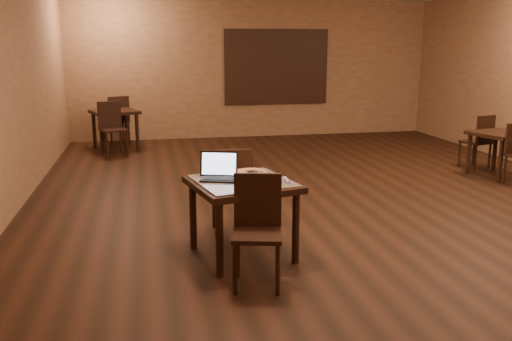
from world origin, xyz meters
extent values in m
plane|color=black|center=(0.00, 0.00, 0.00)|extent=(10.00, 10.00, 0.00)
cube|color=#946B4B|center=(0.00, 5.00, 1.50)|extent=(8.00, 0.02, 3.00)
cube|color=#946B4B|center=(-4.00, 0.00, 1.50)|extent=(0.02, 10.00, 3.00)
cube|color=#255589|center=(0.50, 4.97, 1.55)|extent=(2.20, 0.04, 1.50)
cube|color=black|center=(0.50, 4.95, 1.55)|extent=(2.34, 0.02, 1.64)
cylinder|color=black|center=(-1.80, -2.48, 0.35)|extent=(0.07, 0.07, 0.71)
cylinder|color=black|center=(-1.97, -1.73, 0.35)|extent=(0.07, 0.07, 0.71)
cylinder|color=black|center=(-1.06, -2.31, 0.35)|extent=(0.07, 0.07, 0.71)
cylinder|color=black|center=(-1.23, -1.57, 0.35)|extent=(0.07, 0.07, 0.71)
cube|color=black|center=(-1.51, -2.02, 0.72)|extent=(1.10, 1.10, 0.06)
cube|color=#201BAF|center=(-1.51, -2.02, 0.76)|extent=(1.01, 1.01, 0.02)
cylinder|color=black|center=(-1.73, -2.85, 0.22)|extent=(0.04, 0.04, 0.44)
cylinder|color=black|center=(-1.64, -2.51, 0.22)|extent=(0.04, 0.04, 0.44)
cylinder|color=black|center=(-1.38, -2.93, 0.22)|extent=(0.04, 0.04, 0.44)
cylinder|color=black|center=(-1.30, -2.59, 0.22)|extent=(0.04, 0.04, 0.44)
cube|color=black|center=(-1.51, -2.72, 0.46)|extent=(0.50, 0.50, 0.04)
cube|color=black|center=(-1.47, -2.54, 0.71)|extent=(0.41, 0.13, 0.47)
cylinder|color=black|center=(-1.33, -1.15, 0.22)|extent=(0.04, 0.04, 0.45)
cylinder|color=black|center=(-1.34, -1.51, 0.22)|extent=(0.04, 0.04, 0.45)
cylinder|color=black|center=(-1.68, -1.13, 0.22)|extent=(0.04, 0.04, 0.45)
cylinder|color=black|center=(-1.70, -1.49, 0.22)|extent=(0.04, 0.04, 0.45)
cube|color=black|center=(-1.51, -1.32, 0.47)|extent=(0.44, 0.44, 0.04)
cube|color=black|center=(-1.52, -1.51, 0.73)|extent=(0.42, 0.06, 0.48)
cube|color=black|center=(-1.71, -1.97, 0.77)|extent=(0.43, 0.36, 0.02)
cube|color=black|center=(-1.71, -1.84, 0.89)|extent=(0.36, 0.17, 0.24)
cube|color=silver|center=(-1.71, -1.85, 0.90)|extent=(0.33, 0.14, 0.21)
cylinder|color=white|center=(-1.29, -2.20, 0.77)|extent=(0.24, 0.24, 0.01)
cylinder|color=silver|center=(-1.39, -1.78, 0.77)|extent=(0.35, 0.35, 0.01)
cylinder|color=beige|center=(-1.39, -1.78, 0.78)|extent=(0.31, 0.31, 0.02)
torus|color=#DA9245|center=(-1.39, -1.78, 0.78)|extent=(0.32, 0.32, 0.02)
cube|color=silver|center=(-1.37, -1.80, 0.79)|extent=(0.17, 0.27, 0.01)
cylinder|color=white|center=(-1.11, -2.16, 0.78)|extent=(0.04, 0.15, 0.03)
cylinder|color=#A51B14|center=(-1.11, -2.16, 0.78)|extent=(0.04, 0.03, 0.04)
cylinder|color=black|center=(2.79, 0.10, 0.33)|extent=(0.07, 0.07, 0.66)
cylinder|color=black|center=(2.63, 0.68, 0.33)|extent=(0.07, 0.07, 0.66)
cylinder|color=black|center=(3.21, 0.84, 0.33)|extent=(0.07, 0.07, 0.66)
cube|color=black|center=(3.00, 0.47, 0.67)|extent=(0.92, 0.92, 0.06)
cylinder|color=black|center=(2.79, -0.02, 0.21)|extent=(0.04, 0.04, 0.42)
cylinder|color=black|center=(3.12, 1.28, 0.21)|extent=(0.04, 0.04, 0.42)
cylinder|color=black|center=(3.21, 0.96, 0.21)|extent=(0.04, 0.04, 0.42)
cylinder|color=black|center=(2.79, 1.19, 0.21)|extent=(0.04, 0.04, 0.42)
cylinder|color=black|center=(2.88, 0.87, 0.21)|extent=(0.04, 0.04, 0.42)
cube|color=black|center=(3.00, 1.07, 0.44)|extent=(0.48, 0.48, 0.04)
cube|color=black|center=(3.05, 0.90, 0.68)|extent=(0.39, 0.14, 0.45)
cylinder|color=black|center=(-3.20, 3.58, 0.37)|extent=(0.07, 0.07, 0.73)
cylinder|color=black|center=(-3.42, 4.20, 0.37)|extent=(0.07, 0.07, 0.73)
cylinder|color=black|center=(-2.58, 3.80, 0.37)|extent=(0.07, 0.07, 0.73)
cylinder|color=black|center=(-2.80, 4.42, 0.37)|extent=(0.07, 0.07, 0.73)
cube|color=black|center=(-3.00, 4.00, 0.74)|extent=(1.06, 1.06, 0.06)
cylinder|color=black|center=(-3.11, 3.09, 0.23)|extent=(0.04, 0.04, 0.46)
cylinder|color=black|center=(-3.24, 3.44, 0.23)|extent=(0.04, 0.04, 0.46)
cylinder|color=black|center=(-2.76, 3.22, 0.23)|extent=(0.04, 0.04, 0.46)
cylinder|color=black|center=(-2.89, 3.57, 0.23)|extent=(0.04, 0.04, 0.46)
cube|color=black|center=(-3.00, 3.33, 0.49)|extent=(0.55, 0.55, 0.04)
cube|color=black|center=(-3.07, 3.51, 0.75)|extent=(0.42, 0.19, 0.50)
cylinder|color=black|center=(-2.89, 4.91, 0.23)|extent=(0.04, 0.04, 0.46)
cylinder|color=black|center=(-2.76, 4.56, 0.23)|extent=(0.04, 0.04, 0.46)
cylinder|color=black|center=(-3.24, 4.78, 0.23)|extent=(0.04, 0.04, 0.46)
cylinder|color=black|center=(-3.11, 4.43, 0.23)|extent=(0.04, 0.04, 0.46)
cube|color=black|center=(-3.00, 4.67, 0.49)|extent=(0.55, 0.55, 0.04)
cube|color=black|center=(-2.93, 4.49, 0.75)|extent=(0.42, 0.19, 0.50)
camera|label=1|loc=(-2.38, -6.95, 2.02)|focal=38.00mm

